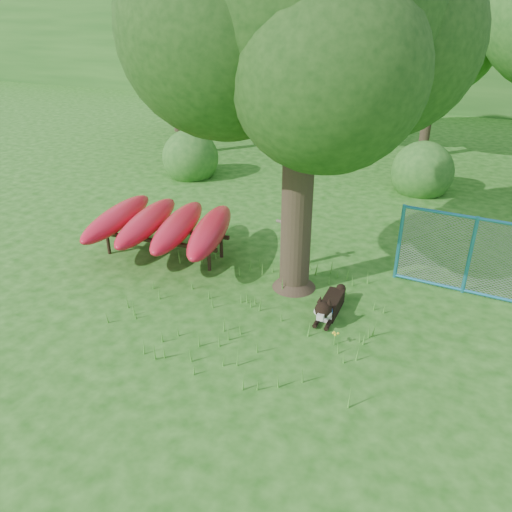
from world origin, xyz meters
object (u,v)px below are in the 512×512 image
at_px(oak_tree, 302,19).
at_px(fence_section, 470,256).
at_px(husky_dog, 329,307).
at_px(kayak_rack, 162,224).

height_order(oak_tree, fence_section, oak_tree).
bearing_deg(husky_dog, fence_section, 40.78).
xyz_separation_m(kayak_rack, fence_section, (6.12, 1.03, 0.04)).
relative_size(oak_tree, fence_section, 2.66).
xyz_separation_m(oak_tree, husky_dog, (0.97, -0.75, -4.55)).
height_order(kayak_rack, husky_dog, kayak_rack).
distance_m(kayak_rack, fence_section, 6.20).
relative_size(kayak_rack, husky_dog, 2.73).
bearing_deg(fence_section, oak_tree, -156.64).
distance_m(husky_dog, fence_section, 2.89).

